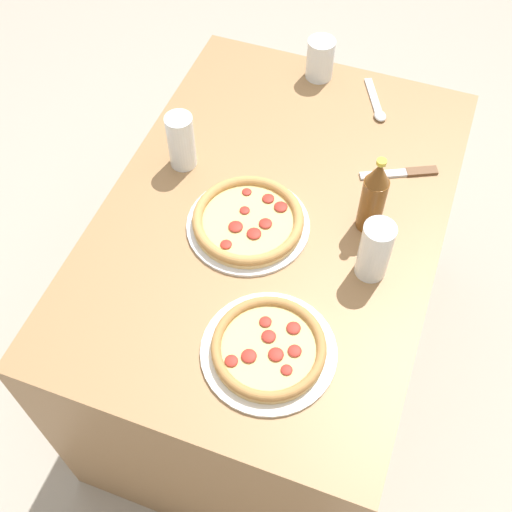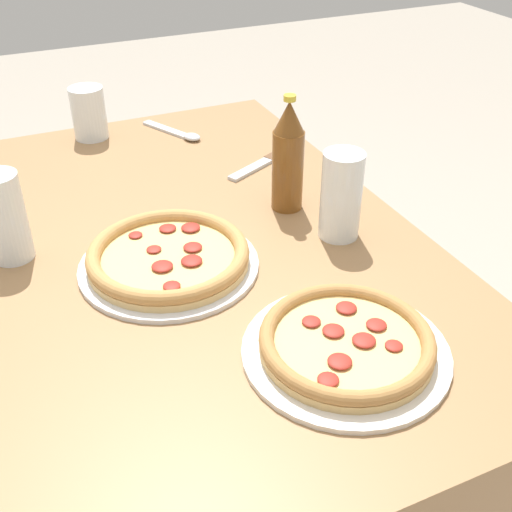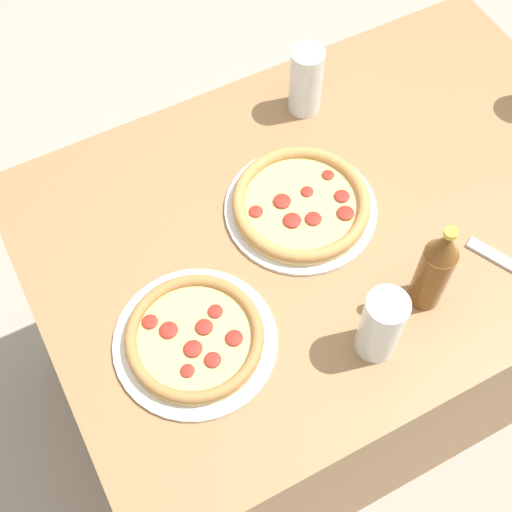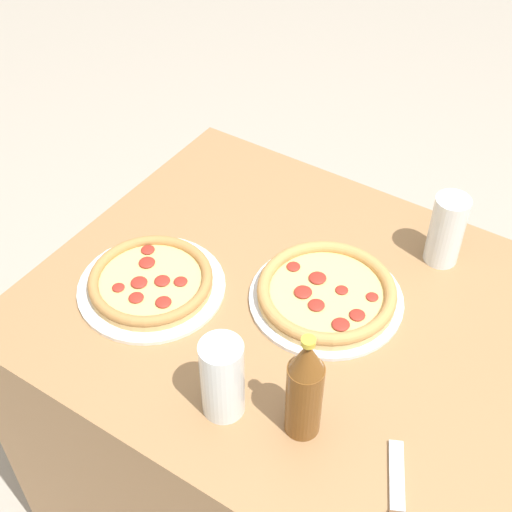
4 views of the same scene
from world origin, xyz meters
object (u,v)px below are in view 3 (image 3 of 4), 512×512
object	(u,v)px
pizza_margherita	(195,338)
glass_lemonade	(306,84)
glass_orange_juice	(381,327)
beer_bottle	(435,268)
pizza_veggie	(301,205)

from	to	relation	value
pizza_margherita	glass_lemonade	xyz separation A→B (m)	(0.42, 0.37, 0.05)
glass_orange_juice	beer_bottle	world-z (taller)	beer_bottle
pizza_veggie	glass_orange_juice	size ratio (longest dim) A/B	1.88
pizza_veggie	glass_orange_juice	bearing A→B (deg)	-94.72
glass_orange_juice	pizza_margherita	bearing A→B (deg)	151.60
glass_orange_juice	glass_lemonade	xyz separation A→B (m)	(0.16, 0.52, -0.00)
pizza_veggie	glass_lemonade	xyz separation A→B (m)	(0.13, 0.22, 0.05)
pizza_margherita	pizza_veggie	bearing A→B (deg)	27.65
beer_bottle	pizza_veggie	bearing A→B (deg)	111.05
pizza_veggie	glass_lemonade	world-z (taller)	glass_lemonade
pizza_margherita	glass_lemonade	bearing A→B (deg)	41.41
beer_bottle	glass_orange_juice	bearing A→B (deg)	-163.26
beer_bottle	pizza_margherita	bearing A→B (deg)	164.72
pizza_margherita	beer_bottle	xyz separation A→B (m)	(0.39, -0.11, 0.08)
glass_lemonade	pizza_margherita	bearing A→B (deg)	-138.59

